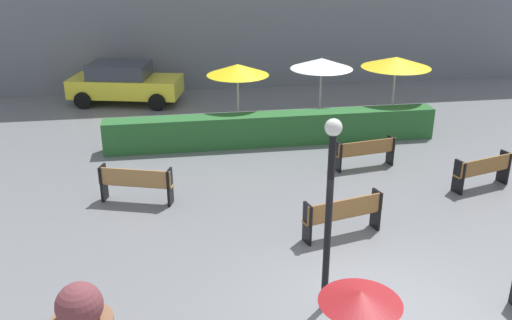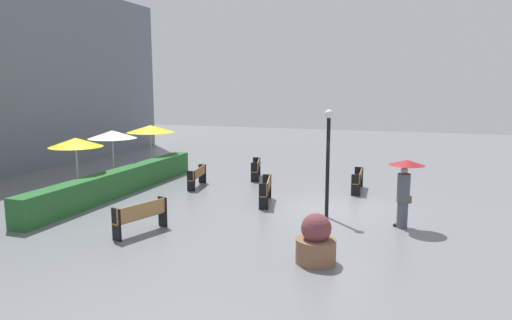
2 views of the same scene
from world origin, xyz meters
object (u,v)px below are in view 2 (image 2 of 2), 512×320
object	(u,v)px
bench_near_right	(358,179)
pedestrian_with_umbrella	(405,183)
bench_far_left	(141,215)
patio_umbrella_yellow	(76,142)
lamp_post	(328,151)
planter_pot	(316,242)
bench_back_row	(198,175)
patio_umbrella_white	(112,135)
bench_mid_center	(266,189)
patio_umbrella_yellow_far	(151,129)
bench_far_right	(257,167)

from	to	relation	value
bench_near_right	pedestrian_with_umbrella	bearing A→B (deg)	-157.77
bench_far_left	patio_umbrella_yellow	size ratio (longest dim) A/B	0.79
bench_far_left	lamp_post	distance (m)	6.10
planter_pot	lamp_post	world-z (taller)	lamp_post
bench_back_row	patio_umbrella_white	bearing A→B (deg)	93.65
bench_near_right	planter_pot	size ratio (longest dim) A/B	1.55
bench_mid_center	pedestrian_with_umbrella	bearing A→B (deg)	-106.44
bench_near_right	pedestrian_with_umbrella	size ratio (longest dim) A/B	0.92
bench_back_row	patio_umbrella_yellow_far	distance (m)	4.51
pedestrian_with_umbrella	lamp_post	world-z (taller)	lamp_post
lamp_post	patio_umbrella_white	world-z (taller)	lamp_post
bench_back_row	bench_near_right	bearing A→B (deg)	-77.90
bench_far_right	patio_umbrella_yellow_far	xyz separation A→B (m)	(-0.36, 5.34, 1.67)
lamp_post	bench_near_right	bearing A→B (deg)	-6.93
bench_far_right	patio_umbrella_yellow_far	distance (m)	5.61
planter_pot	patio_umbrella_white	xyz separation A→B (m)	(6.63, 10.50, 1.60)
bench_far_left	bench_far_right	size ratio (longest dim) A/B	1.07
patio_umbrella_white	patio_umbrella_yellow_far	distance (m)	2.48
bench_far_right	planter_pot	size ratio (longest dim) A/B	1.38
bench_near_right	bench_back_row	world-z (taller)	bench_near_right
bench_back_row	planter_pot	xyz separation A→B (m)	(-6.89, -6.50, 0.03)
patio_umbrella_yellow_far	bench_near_right	bearing A→B (deg)	-94.42
bench_near_right	planter_pot	distance (m)	8.29
bench_back_row	bench_mid_center	world-z (taller)	bench_mid_center
patio_umbrella_yellow	bench_back_row	bearing A→B (deg)	-48.66
bench_far_right	patio_umbrella_yellow	bearing A→B (deg)	136.75
patio_umbrella_yellow	patio_umbrella_white	size ratio (longest dim) A/B	1.00
bench_near_right	pedestrian_with_umbrella	xyz separation A→B (m)	(-4.59, -1.87, 0.87)
bench_back_row	bench_mid_center	bearing A→B (deg)	-116.01
patio_umbrella_yellow_far	patio_umbrella_yellow	bearing A→B (deg)	179.96
bench_back_row	patio_umbrella_white	size ratio (longest dim) A/B	0.77
bench_near_right	patio_umbrella_white	xyz separation A→B (m)	(-1.66, 10.55, 1.62)
pedestrian_with_umbrella	patio_umbrella_yellow_far	distance (m)	13.16
bench_back_row	pedestrian_with_umbrella	distance (m)	9.04
bench_far_right	patio_umbrella_yellow	world-z (taller)	patio_umbrella_yellow
bench_mid_center	patio_umbrella_yellow	size ratio (longest dim) A/B	0.80
pedestrian_with_umbrella	bench_near_right	bearing A→B (deg)	22.23
bench_far_right	bench_back_row	size ratio (longest dim) A/B	0.96
lamp_post	patio_umbrella_yellow	distance (m)	9.60
bench_far_left	patio_umbrella_white	size ratio (longest dim) A/B	0.78
patio_umbrella_yellow_far	planter_pot	bearing A→B (deg)	-132.03
bench_mid_center	patio_umbrella_yellow_far	world-z (taller)	patio_umbrella_yellow_far
pedestrian_with_umbrella	patio_umbrella_yellow	world-z (taller)	patio_umbrella_yellow
bench_back_row	patio_umbrella_yellow	size ratio (longest dim) A/B	0.77
bench_far_left	bench_mid_center	size ratio (longest dim) A/B	0.98
pedestrian_with_umbrella	patio_umbrella_yellow	size ratio (longest dim) A/B	0.90
bench_mid_center	patio_umbrella_yellow	world-z (taller)	patio_umbrella_yellow
planter_pot	patio_umbrella_yellow_far	world-z (taller)	patio_umbrella_yellow_far
bench_near_right	patio_umbrella_yellow_far	bearing A→B (deg)	85.58
bench_far_right	pedestrian_with_umbrella	distance (m)	8.81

